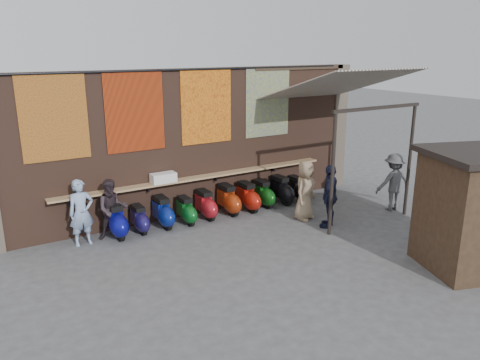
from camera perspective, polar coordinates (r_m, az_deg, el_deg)
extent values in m
plane|color=#474749|center=(11.30, 0.72, -7.76)|extent=(70.00, 70.00, 0.00)
cube|color=brown|center=(12.97, -5.65, 4.55)|extent=(10.00, 0.40, 4.00)
cube|color=#4C4238|center=(15.90, 11.54, 6.41)|extent=(0.50, 0.50, 4.00)
cube|color=#9E7A51|center=(12.85, -4.81, 0.34)|extent=(8.00, 0.32, 0.05)
cube|color=white|center=(12.35, -9.33, 0.26)|extent=(0.65, 0.32, 0.25)
cube|color=maroon|center=(11.50, -21.73, 7.10)|extent=(1.50, 0.02, 2.00)
cube|color=#EA410D|center=(11.97, -12.71, 8.14)|extent=(1.50, 0.02, 2.00)
cube|color=orange|center=(12.75, -4.10, 8.94)|extent=(1.50, 0.02, 2.00)
cube|color=navy|center=(13.78, 3.39, 9.47)|extent=(1.50, 0.02, 2.00)
cylinder|color=black|center=(12.52, -5.42, 13.29)|extent=(9.50, 0.06, 0.06)
imported|color=#8AA3C9|center=(11.60, -18.77, -3.78)|extent=(0.60, 0.41, 1.60)
imported|color=#2E2329|center=(11.78, -15.29, -3.46)|extent=(0.82, 0.69, 1.49)
imported|color=black|center=(12.27, 10.90, -1.93)|extent=(1.04, 0.91, 1.68)
imported|color=#505054|center=(14.02, 18.24, -0.23)|extent=(1.19, 0.86, 1.66)
imported|color=#91785C|center=(12.72, 7.92, -1.27)|extent=(0.94, 0.81, 1.63)
cube|color=gold|center=(11.48, 25.19, 0.34)|extent=(1.14, 0.44, 0.50)
cube|color=#473321|center=(11.72, 24.69, -3.77)|extent=(1.78, 0.72, 0.06)
cube|color=beige|center=(13.25, 11.78, 11.31)|extent=(3.20, 3.28, 0.97)
cube|color=#33261C|center=(14.43, 7.46, 13.45)|extent=(3.30, 0.08, 0.12)
cube|color=black|center=(12.25, 16.47, 8.43)|extent=(3.00, 0.08, 0.08)
cylinder|color=black|center=(11.56, 11.19, 0.62)|extent=(0.09, 0.09, 3.10)
cylinder|color=black|center=(13.57, 19.97, 2.22)|extent=(0.09, 0.09, 3.10)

